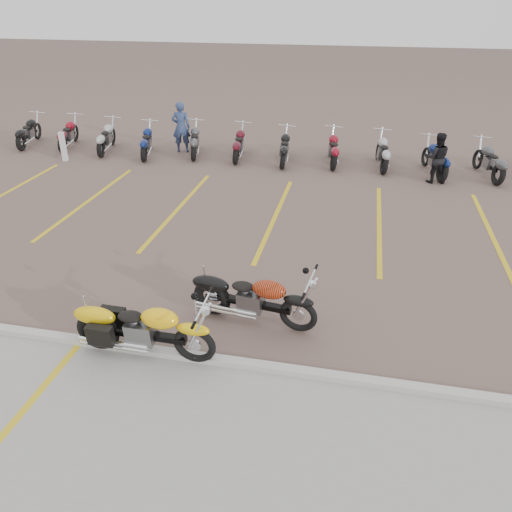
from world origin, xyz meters
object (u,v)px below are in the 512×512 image
(yellow_cruiser, at_px, (142,330))
(bollard, at_px, (63,147))
(person_a, at_px, (181,127))
(person_b, at_px, (437,158))
(flame_cruiser, at_px, (251,299))

(yellow_cruiser, relative_size, bollard, 2.39)
(person_a, distance_m, bollard, 4.15)
(person_b, bearing_deg, yellow_cruiser, 57.73)
(flame_cruiser, height_order, person_a, person_a)
(person_b, relative_size, bollard, 1.55)
(flame_cruiser, height_order, bollard, bollard)
(person_a, relative_size, bollard, 1.81)
(bollard, bearing_deg, person_a, 27.67)
(yellow_cruiser, bearing_deg, person_b, 61.29)
(yellow_cruiser, height_order, person_b, person_b)
(flame_cruiser, bearing_deg, bollard, 144.55)
(flame_cruiser, bearing_deg, yellow_cruiser, -132.08)
(yellow_cruiser, xyz_separation_m, flame_cruiser, (1.52, 1.28, -0.01))
(yellow_cruiser, height_order, bollard, bollard)
(person_b, distance_m, bollard, 12.42)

